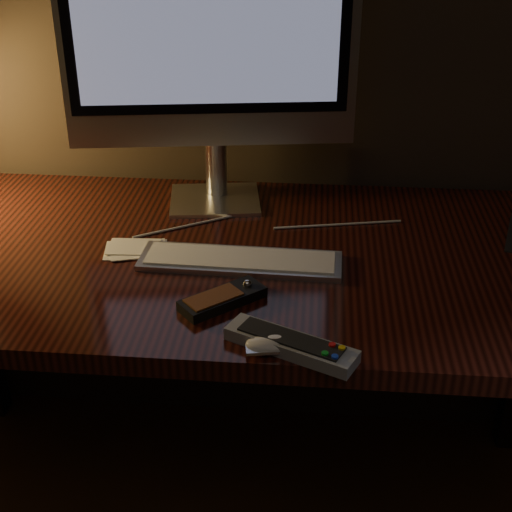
# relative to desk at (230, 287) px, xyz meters

# --- Properties ---
(desk) EXTENTS (1.60, 0.75, 0.75)m
(desk) POSITION_rel_desk_xyz_m (0.00, 0.00, 0.00)
(desk) COLOR #38120C
(desk) RESTS_ON ground
(monitor) EXTENTS (0.63, 0.21, 0.66)m
(monitor) POSITION_rel_desk_xyz_m (-0.06, 0.17, 0.52)
(monitor) COLOR silver
(monitor) RESTS_ON desk
(keyboard) EXTENTS (0.40, 0.12, 0.01)m
(keyboard) POSITION_rel_desk_xyz_m (0.04, -0.12, 0.14)
(keyboard) COLOR silver
(keyboard) RESTS_ON desk
(mouse) EXTENTS (0.10, 0.06, 0.02)m
(mouse) POSITION_rel_desk_xyz_m (0.12, -0.41, 0.14)
(mouse) COLOR white
(mouse) RESTS_ON desk
(media_remote) EXTENTS (0.16, 0.15, 0.03)m
(media_remote) POSITION_rel_desk_xyz_m (0.02, -0.27, 0.14)
(media_remote) COLOR black
(media_remote) RESTS_ON desk
(tv_remote) EXTENTS (0.22, 0.14, 0.03)m
(tv_remote) POSITION_rel_desk_xyz_m (0.15, -0.41, 0.14)
(tv_remote) COLOR gray
(tv_remote) RESTS_ON desk
(papers) EXTENTS (0.14, 0.10, 0.01)m
(papers) POSITION_rel_desk_xyz_m (-0.18, -0.09, 0.13)
(papers) COLOR white
(papers) RESTS_ON desk
(cable) EXTENTS (0.55, 0.21, 0.01)m
(cable) POSITION_rel_desk_xyz_m (0.08, 0.05, 0.13)
(cable) COLOR white
(cable) RESTS_ON desk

